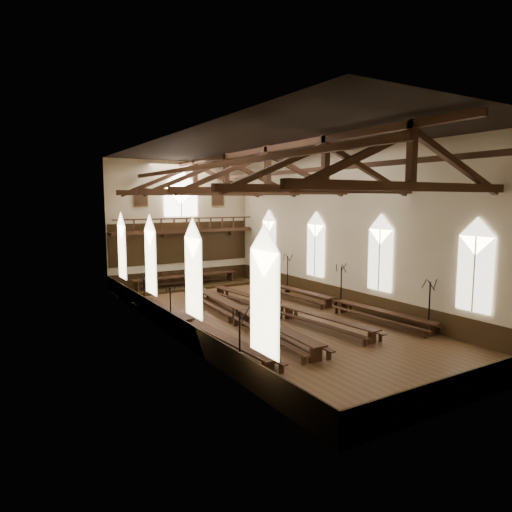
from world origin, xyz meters
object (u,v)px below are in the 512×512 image
Objects in this scene: high_table at (186,277)px; candelabrum_left_near at (240,354)px; candelabrum_right_mid at (341,294)px; candelabrum_right_far at (287,280)px; refectory_row_a at (191,324)px; refectory_row_d at (336,302)px; candelabrum_left_mid at (171,316)px; candelabrum_left_far at (144,300)px; candelabrum_right_near at (429,317)px; refectory_row_c at (281,307)px; dais at (186,286)px; refectory_row_b at (244,313)px.

candelabrum_left_near is at bearing -106.16° from high_table.
candelabrum_right_far is at bearing 90.00° from candelabrum_right_mid.
refectory_row_d is at bearing 0.30° from refectory_row_a.
candelabrum_left_mid is at bearing 172.01° from refectory_row_d.
high_table is 7.86m from candelabrum_left_far.
candelabrum_left_near is at bearing -90.00° from candelabrum_left_mid.
candelabrum_right_mid is at bearing 90.00° from candelabrum_right_near.
candelabrum_right_mid reaches higher than refectory_row_c.
high_table reaches higher than refectory_row_c.
candelabrum_left_far is (-5.23, -5.87, 0.61)m from dais.
candelabrum_right_far reaches higher than dais.
candelabrum_left_mid is (-0.55, 1.50, 0.19)m from refectory_row_a.
candelabrum_right_near reaches higher than refectory_row_d.
candelabrum_left_near reaches higher than refectory_row_b.
candelabrum_right_mid is at bearing 2.34° from refectory_row_a.
dais is 3.98× the size of candelabrum_right_mid.
candelabrum_right_near is at bearing -72.14° from high_table.
refectory_row_c and refectory_row_d have the same top height.
refectory_row_d is 4.96× the size of candelabrum_right_near.
refectory_row_a is 12.84m from dais.
candelabrum_left_far is at bearing 141.35° from refectory_row_c.
refectory_row_c is 4.97× the size of candelabrum_right_near.
candelabrum_left_near reaches higher than candelabrum_left_far.
candelabrum_right_mid is at bearing -90.00° from candelabrum_right_far.
candelabrum_right_mid is at bearing -62.97° from high_table.
candelabrum_left_near is at bearing -149.32° from refectory_row_d.
refectory_row_a is 4.95× the size of candelabrum_right_far.
high_table is 3.60× the size of candelabrum_left_mid.
refectory_row_d is 6.38m from candelabrum_right_far.
candelabrum_right_far is at bearing 39.57° from refectory_row_b.
dais is (-5.12, 11.89, -0.43)m from refectory_row_d.
refectory_row_c is at bearing -6.45° from candelabrum_left_mid.
refectory_row_b is 2.74m from refectory_row_c.
high_table reaches higher than refectory_row_a.
candelabrum_right_far is at bearing 23.68° from candelabrum_left_mid.
candelabrum_left_near reaches higher than candelabrum_left_mid.
refectory_row_d is 4.90× the size of candelabrum_right_far.
candelabrum_right_mid reaches higher than refectory_row_d.
refectory_row_c is 4.97× the size of candelabrum_right_mid.
candelabrum_right_far is (0.75, 6.32, 0.35)m from refectory_row_d.
refectory_row_c is at bearing -82.72° from high_table.
high_table is at bearing 63.40° from candelabrum_left_mid.
candelabrum_left_mid is at bearing -90.00° from candelabrum_left_far.
candelabrum_left_far is at bearing 90.00° from candelabrum_left_mid.
high_table is (-5.12, 11.89, 0.35)m from refectory_row_d.
high_table is at bearing 107.86° from candelabrum_right_near.
candelabrum_left_near reaches higher than high_table.
refectory_row_b is 1.04× the size of refectory_row_c.
dais is at bearing 73.84° from candelabrum_left_near.
refectory_row_c is at bearing 6.22° from refectory_row_b.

